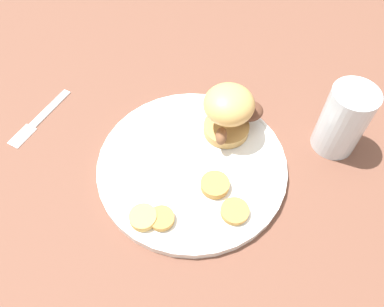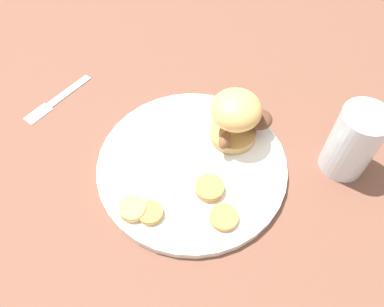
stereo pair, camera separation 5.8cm
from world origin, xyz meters
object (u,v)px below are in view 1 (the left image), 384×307
at_px(dinner_plate, 192,165).
at_px(sandwich, 230,110).
at_px(fork, 40,118).
at_px(drinking_glass, 343,120).

height_order(dinner_plate, sandwich, sandwich).
distance_m(dinner_plate, fork, 0.30).
height_order(sandwich, drinking_glass, drinking_glass).
xyz_separation_m(dinner_plate, drinking_glass, (-0.24, -0.05, 0.05)).
height_order(fork, drinking_glass, drinking_glass).
height_order(dinner_plate, fork, dinner_plate).
bearing_deg(dinner_plate, sandwich, -133.59).
height_order(sandwich, fork, sandwich).
distance_m(fork, drinking_glass, 0.52).
bearing_deg(fork, dinner_plate, 157.66).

